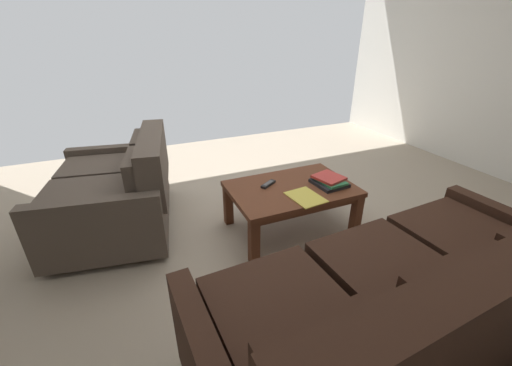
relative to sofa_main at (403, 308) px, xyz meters
name	(u,v)px	position (x,y,z in m)	size (l,w,h in m)	color
ground_plane	(261,221)	(0.07, -1.47, -0.37)	(5.92, 4.87, 0.01)	tan
sofa_main	(403,308)	(0.00, 0.00, 0.00)	(2.02, 0.93, 0.83)	black
loveseat_near	(119,191)	(1.20, -1.87, -0.02)	(1.08, 1.32, 0.80)	black
coffee_table	(291,194)	(-0.10, -1.27, -0.02)	(1.00, 0.67, 0.40)	brown
book_stack	(329,181)	(-0.41, -1.19, 0.07)	(0.26, 0.28, 0.07)	black
tv_remote	(268,184)	(0.06, -1.37, 0.05)	(0.16, 0.12, 0.02)	black
loose_magazine	(306,197)	(-0.11, -1.07, 0.04)	(0.22, 0.29, 0.01)	#E0CC4C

